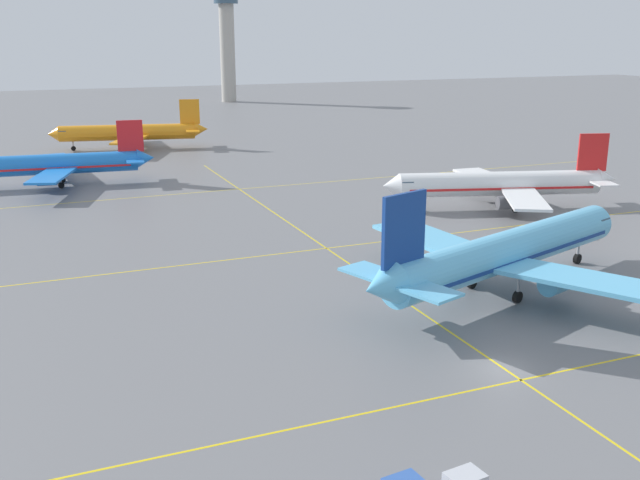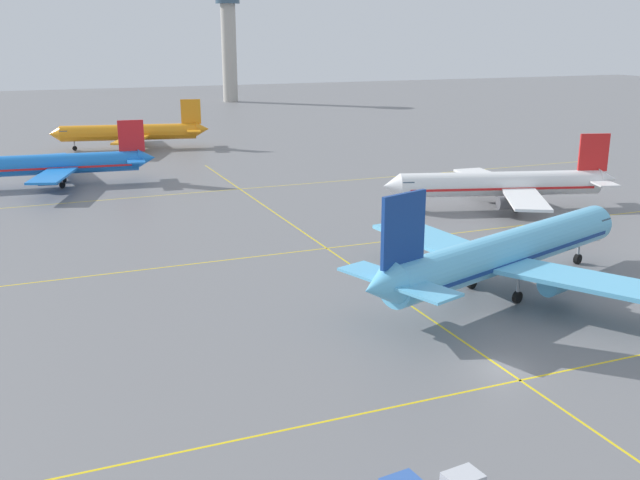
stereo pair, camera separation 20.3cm
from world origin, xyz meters
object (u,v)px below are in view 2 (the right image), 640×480
at_px(control_tower, 229,37).
at_px(airliner_front_gate, 506,252).
at_px(airliner_second_row, 503,184).
at_px(airliner_far_left_stand, 131,133).
at_px(airliner_third_row, 53,165).

bearing_deg(control_tower, airliner_front_gate, -98.32).
distance_m(airliner_second_row, airliner_far_left_stand, 84.60).
relative_size(airliner_front_gate, airliner_third_row, 1.12).
relative_size(airliner_front_gate, control_tower, 0.94).
height_order(airliner_second_row, control_tower, control_tower).
height_order(airliner_far_left_stand, control_tower, control_tower).
xyz_separation_m(airliner_front_gate, airliner_third_row, (-36.54, 68.55, -0.51)).
relative_size(airliner_third_row, control_tower, 0.85).
height_order(airliner_third_row, control_tower, control_tower).
bearing_deg(airliner_front_gate, airliner_third_row, 118.06).
relative_size(airliner_front_gate, airliner_second_row, 1.11).
distance_m(airliner_third_row, control_tower, 150.41).
xyz_separation_m(airliner_second_row, control_tower, (9.46, 174.14, 18.71)).
bearing_deg(airliner_third_row, airliner_far_left_stand, 63.48).
bearing_deg(control_tower, airliner_second_row, -93.11).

